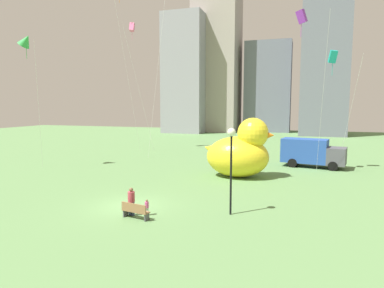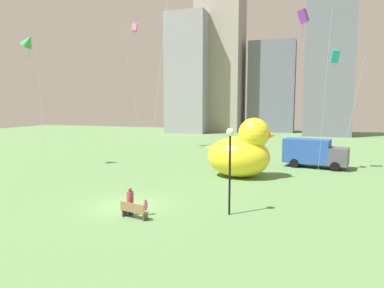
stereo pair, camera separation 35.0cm
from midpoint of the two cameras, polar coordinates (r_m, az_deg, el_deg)
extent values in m
plane|color=#5C874F|center=(21.39, -10.29, -10.35)|extent=(140.00, 140.00, 0.00)
cube|color=olive|center=(18.96, -9.29, -11.23)|extent=(1.69, 0.75, 0.06)
cube|color=olive|center=(18.74, -9.69, -10.63)|extent=(1.62, 0.37, 0.45)
cube|color=#47474C|center=(19.48, -10.99, -11.47)|extent=(0.15, 0.38, 0.39)
cube|color=#47474C|center=(18.59, -7.47, -12.29)|extent=(0.15, 0.38, 0.39)
cylinder|color=#38476B|center=(19.58, -10.26, -10.75)|extent=(0.18, 0.18, 0.78)
cylinder|color=#38476B|center=(19.49, -9.75, -10.83)|extent=(0.18, 0.18, 0.78)
cylinder|color=#B23F4C|center=(19.34, -10.04, -8.85)|extent=(0.39, 0.39, 0.59)
sphere|color=brown|center=(19.24, -10.07, -7.67)|extent=(0.23, 0.23, 0.23)
cylinder|color=silver|center=(19.45, -7.58, -11.34)|extent=(0.10, 0.10, 0.45)
cylinder|color=silver|center=(19.41, -7.27, -11.38)|extent=(0.10, 0.10, 0.45)
cylinder|color=#D85999|center=(19.31, -7.44, -10.24)|extent=(0.23, 0.23, 0.34)
sphere|color=brown|center=(19.25, -7.45, -9.58)|extent=(0.13, 0.13, 0.13)
ellipsoid|color=yellow|center=(29.26, 8.30, -2.19)|extent=(5.43, 4.02, 3.54)
sphere|color=yellow|center=(28.81, 10.90, 1.82)|extent=(2.65, 2.65, 2.65)
cone|color=orange|center=(28.67, 13.25, 1.47)|extent=(1.19, 1.19, 1.19)
cone|color=yellow|center=(29.70, 3.84, -0.85)|extent=(1.62, 1.42, 1.71)
cylinder|color=black|center=(18.97, 7.00, -5.39)|extent=(0.12, 0.12, 4.54)
sphere|color=#EAEACC|center=(18.62, 7.11, 2.02)|extent=(0.46, 0.46, 0.46)
cube|color=#264CA5|center=(35.78, 19.31, -1.10)|extent=(4.73, 3.06, 2.40)
cube|color=#4C4C56|center=(35.42, 24.14, -1.97)|extent=(2.10, 2.57, 1.68)
cylinder|color=black|center=(35.57, 23.75, -3.29)|extent=(1.32, 2.52, 0.90)
cylinder|color=black|center=(36.13, 17.77, -2.90)|extent=(1.32, 2.52, 0.90)
cube|color=gray|center=(80.08, -0.03, 11.77)|extent=(9.23, 11.31, 26.95)
cube|color=#9E938C|center=(83.30, 5.06, 15.59)|extent=(10.51, 10.16, 38.63)
cube|color=slate|center=(82.94, 13.63, 9.41)|extent=(10.63, 6.86, 21.20)
cube|color=slate|center=(77.76, 22.40, 12.87)|extent=(9.31, 11.69, 30.81)
cylinder|color=silver|center=(41.06, -5.33, 12.34)|extent=(1.38, 2.99, 20.70)
cylinder|color=silver|center=(31.37, 22.05, 7.43)|extent=(0.36, 4.02, 13.85)
cube|color=purple|center=(32.09, 18.83, 20.03)|extent=(1.07, 0.96, 1.33)
cylinder|color=purple|center=(31.88, 18.77, 18.46)|extent=(0.04, 0.04, 1.60)
cylinder|color=silver|center=(34.49, 25.99, 4.49)|extent=(1.27, 3.51, 10.68)
cube|color=teal|center=(34.00, 23.58, 13.61)|extent=(0.83, 0.94, 1.29)
cylinder|color=teal|center=(33.89, 23.51, 12.10)|extent=(0.04, 0.04, 1.60)
cylinder|color=silver|center=(35.98, -24.20, 5.96)|extent=(0.96, 1.34, 12.34)
cone|color=green|center=(36.62, -25.96, 15.58)|extent=(1.56, 1.13, 1.54)
cylinder|color=green|center=(36.48, -25.89, 14.19)|extent=(0.04, 0.04, 1.60)
cylinder|color=silver|center=(45.57, -10.48, 12.18)|extent=(2.10, 2.92, 21.49)
cylinder|color=silver|center=(45.64, -8.47, 9.30)|extent=(2.84, 3.19, 16.87)
cube|color=pink|center=(48.75, -9.58, 19.11)|extent=(0.77, 1.04, 1.26)
cylinder|color=pink|center=(48.57, -9.56, 18.07)|extent=(0.04, 0.04, 1.60)
camera|label=1|loc=(0.17, -89.57, 0.05)|focal=31.13mm
camera|label=2|loc=(0.17, 90.43, -0.05)|focal=31.13mm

